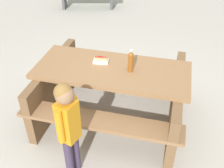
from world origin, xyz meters
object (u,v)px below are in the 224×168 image
(hotdog_tray, at_px, (101,60))
(child_in_coat, at_px, (68,121))
(picnic_table, at_px, (112,89))
(soda_bottle, at_px, (131,61))

(hotdog_tray, xyz_separation_m, child_in_coat, (0.07, 1.03, -0.06))
(hotdog_tray, bearing_deg, child_in_coat, 86.26)
(child_in_coat, bearing_deg, hotdog_tray, -93.74)
(child_in_coat, bearing_deg, picnic_table, -103.74)
(picnic_table, distance_m, child_in_coat, 0.99)
(picnic_table, xyz_separation_m, soda_bottle, (-0.22, 0.01, 0.43))
(picnic_table, xyz_separation_m, child_in_coat, (0.22, 0.92, 0.28))
(picnic_table, height_order, hotdog_tray, hotdog_tray)
(picnic_table, height_order, soda_bottle, soda_bottle)
(hotdog_tray, height_order, child_in_coat, child_in_coat)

